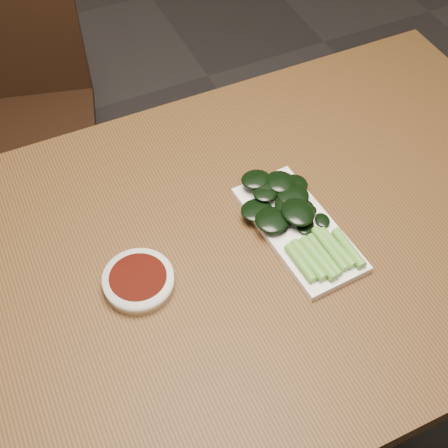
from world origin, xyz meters
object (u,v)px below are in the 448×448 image
Objects in this scene: sauce_bowl at (139,281)px; gai_lan at (291,212)px; table at (220,275)px; serving_plate at (298,229)px; chair_far at (19,107)px.

gai_lan is at bearing 2.68° from sauce_bowl.
serving_plate reaches higher than table.
serving_plate is at bearing -7.09° from table.
gai_lan is (0.29, 0.01, 0.01)m from sauce_bowl.
sauce_bowl is 0.44× the size of gai_lan.
chair_far is at bearing 112.43° from serving_plate.
table is at bearing 2.65° from sauce_bowl.
table is 5.08× the size of serving_plate.
table is at bearing 172.91° from serving_plate.
table is 0.17m from serving_plate.
gai_lan reaches higher than serving_plate.
sauce_bowl is at bearing -177.32° from gai_lan.
sauce_bowl is (0.06, -0.86, 0.28)m from chair_far.
table is 0.90m from chair_far.
table is 5.24× the size of gai_lan.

